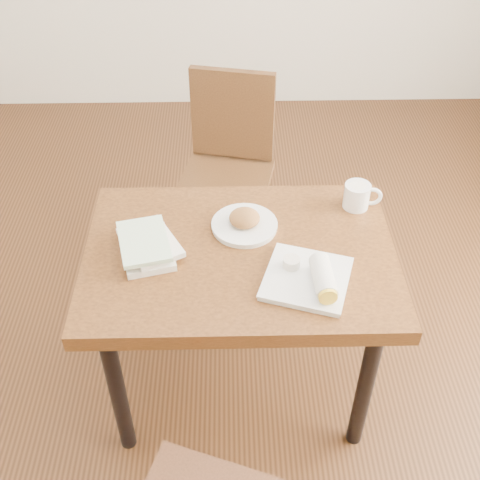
{
  "coord_description": "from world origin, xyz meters",
  "views": [
    {
      "loc": [
        -0.03,
        -1.56,
        2.15
      ],
      "look_at": [
        0.0,
        0.0,
        0.8
      ],
      "focal_mm": 45.0,
      "sensor_mm": 36.0,
      "label": 1
    }
  ],
  "objects_px": {
    "coffee_mug": "(358,195)",
    "book_stack": "(147,245)",
    "chair_far": "(228,159)",
    "plate_scone": "(244,223)",
    "table": "(240,270)",
    "plate_burrito": "(311,278)"
  },
  "relations": [
    {
      "from": "chair_far",
      "to": "plate_scone",
      "type": "relative_size",
      "value": 3.96
    },
    {
      "from": "chair_far",
      "to": "plate_scone",
      "type": "distance_m",
      "value": 0.8
    },
    {
      "from": "coffee_mug",
      "to": "book_stack",
      "type": "distance_m",
      "value": 0.81
    },
    {
      "from": "table",
      "to": "plate_burrito",
      "type": "distance_m",
      "value": 0.31
    },
    {
      "from": "plate_burrito",
      "to": "book_stack",
      "type": "bearing_deg",
      "value": 162.89
    },
    {
      "from": "coffee_mug",
      "to": "book_stack",
      "type": "bearing_deg",
      "value": -162.47
    },
    {
      "from": "coffee_mug",
      "to": "book_stack",
      "type": "height_order",
      "value": "coffee_mug"
    },
    {
      "from": "table",
      "to": "coffee_mug",
      "type": "relative_size",
      "value": 7.5
    },
    {
      "from": "table",
      "to": "plate_burrito",
      "type": "height_order",
      "value": "plate_burrito"
    },
    {
      "from": "plate_burrito",
      "to": "book_stack",
      "type": "distance_m",
      "value": 0.57
    },
    {
      "from": "plate_scone",
      "to": "plate_burrito",
      "type": "height_order",
      "value": "plate_burrito"
    },
    {
      "from": "chair_far",
      "to": "plate_scone",
      "type": "xyz_separation_m",
      "value": [
        0.06,
        -0.76,
        0.23
      ]
    },
    {
      "from": "coffee_mug",
      "to": "book_stack",
      "type": "xyz_separation_m",
      "value": [
        -0.77,
        -0.24,
        -0.02
      ]
    },
    {
      "from": "plate_scone",
      "to": "plate_burrito",
      "type": "xyz_separation_m",
      "value": [
        0.21,
        -0.29,
        0.0
      ]
    },
    {
      "from": "chair_far",
      "to": "plate_burrito",
      "type": "distance_m",
      "value": 1.11
    },
    {
      "from": "coffee_mug",
      "to": "chair_far",
      "type": "bearing_deg",
      "value": 127.03
    },
    {
      "from": "chair_far",
      "to": "book_stack",
      "type": "height_order",
      "value": "chair_far"
    },
    {
      "from": "plate_scone",
      "to": "plate_burrito",
      "type": "distance_m",
      "value": 0.36
    },
    {
      "from": "table",
      "to": "chair_far",
      "type": "xyz_separation_m",
      "value": [
        -0.04,
        0.89,
        -0.11
      ]
    },
    {
      "from": "table",
      "to": "book_stack",
      "type": "relative_size",
      "value": 3.74
    },
    {
      "from": "chair_far",
      "to": "book_stack",
      "type": "xyz_separation_m",
      "value": [
        -0.28,
        -0.89,
        0.23
      ]
    },
    {
      "from": "table",
      "to": "coffee_mug",
      "type": "xyz_separation_m",
      "value": [
        0.45,
        0.24,
        0.14
      ]
    }
  ]
}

